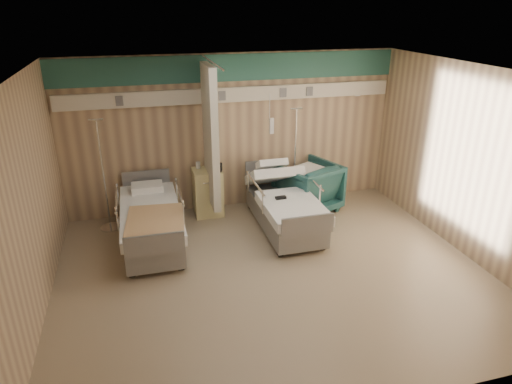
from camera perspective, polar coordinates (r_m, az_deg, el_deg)
The scene contains 13 objects.
ground at distance 6.64m, azimuth 2.08°, elevation -10.06°, with size 6.00×5.00×0.00m, color gray.
room_walls at distance 6.07m, azimuth 1.34°, elevation 6.14°, with size 6.04×5.04×2.82m.
bed_right at distance 7.73m, azimuth 3.54°, elevation -2.40°, with size 1.00×2.16×0.63m, color white, non-canonical shape.
bed_left at distance 7.39m, azimuth -12.91°, elevation -4.23°, with size 1.00×2.16×0.63m, color white, non-canonical shape.
bedside_cabinet at distance 8.24m, azimuth -6.04°, elevation -0.01°, with size 0.50×0.48×0.85m, color beige.
visitor_armchair at distance 8.40m, azimuth 6.48°, elevation 0.65°, with size 0.97×1.00×0.91m, color #1F4D4E.
waffle_blanket at distance 8.23m, azimuth 6.58°, elevation 3.82°, with size 0.63×0.56×0.07m, color silver.
iv_stand_right at distance 8.66m, azimuth 4.76°, elevation 0.87°, with size 0.33×0.33×1.85m.
iv_stand_left at distance 8.07m, azimuth -18.03°, elevation -1.85°, with size 0.34×0.34×1.91m.
call_remote at distance 7.41m, azimuth 3.11°, elevation -0.71°, with size 0.18×0.08×0.04m, color black.
tan_blanket at distance 6.83m, azimuth -12.47°, elevation -3.40°, with size 0.82×1.03×0.04m, color tan.
toiletry_bag at distance 8.00m, azimuth -5.16°, elevation 3.08°, with size 0.24×0.15×0.13m, color black.
white_cup at distance 8.17m, azimuth -7.25°, elevation 3.35°, with size 0.08×0.08×0.12m, color white.
Camera 1 is at (-1.68, -5.32, 3.60)m, focal length 32.00 mm.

